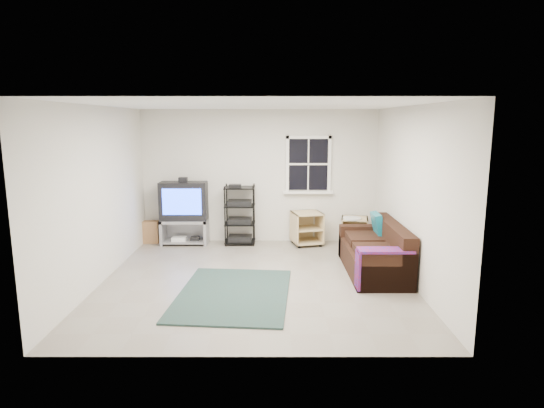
{
  "coord_description": "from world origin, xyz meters",
  "views": [
    {
      "loc": [
        0.24,
        -6.59,
        2.37
      ],
      "look_at": [
        0.24,
        0.4,
        1.1
      ],
      "focal_mm": 30.0,
      "sensor_mm": 36.0,
      "label": 1
    }
  ],
  "objects_px": {
    "side_table_left": "(306,227)",
    "av_rack": "(240,218)",
    "sofa": "(376,254)",
    "side_table_right": "(354,229)",
    "tv_unit": "(184,208)"
  },
  "relations": [
    {
      "from": "av_rack",
      "to": "side_table_left",
      "type": "distance_m",
      "value": 1.3
    },
    {
      "from": "tv_unit",
      "to": "sofa",
      "type": "height_order",
      "value": "tv_unit"
    },
    {
      "from": "side_table_right",
      "to": "tv_unit",
      "type": "bearing_deg",
      "value": 178.3
    },
    {
      "from": "tv_unit",
      "to": "side_table_left",
      "type": "bearing_deg",
      "value": -0.04
    },
    {
      "from": "tv_unit",
      "to": "side_table_right",
      "type": "height_order",
      "value": "tv_unit"
    },
    {
      "from": "tv_unit",
      "to": "side_table_left",
      "type": "distance_m",
      "value": 2.4
    },
    {
      "from": "side_table_left",
      "to": "av_rack",
      "type": "bearing_deg",
      "value": 179.26
    },
    {
      "from": "side_table_left",
      "to": "side_table_right",
      "type": "distance_m",
      "value": 0.93
    },
    {
      "from": "side_table_left",
      "to": "sofa",
      "type": "height_order",
      "value": "sofa"
    },
    {
      "from": "sofa",
      "to": "side_table_left",
      "type": "bearing_deg",
      "value": 120.36
    },
    {
      "from": "side_table_left",
      "to": "sofa",
      "type": "xyz_separation_m",
      "value": [
        0.99,
        -1.68,
        -0.04
      ]
    },
    {
      "from": "av_rack",
      "to": "tv_unit",
      "type": "bearing_deg",
      "value": -179.21
    },
    {
      "from": "tv_unit",
      "to": "side_table_right",
      "type": "bearing_deg",
      "value": -1.7
    },
    {
      "from": "tv_unit",
      "to": "av_rack",
      "type": "xyz_separation_m",
      "value": [
        1.08,
        0.01,
        -0.22
      ]
    },
    {
      "from": "side_table_left",
      "to": "side_table_right",
      "type": "height_order",
      "value": "side_table_left"
    }
  ]
}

